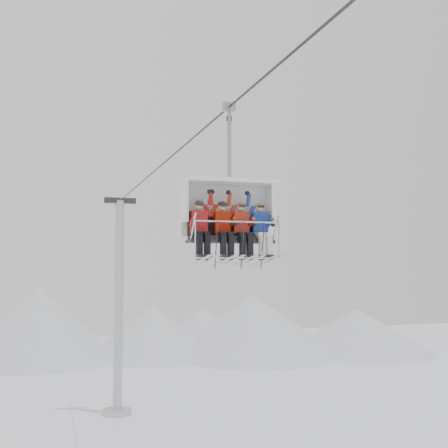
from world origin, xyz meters
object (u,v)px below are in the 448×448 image
object	(u,v)px
skier_far_left	(200,227)
skier_center_left	(223,228)
skier_center_right	(242,228)
chairlift_carrier	(228,210)
lift_tower_right	(119,320)
skier_far_right	(261,229)

from	to	relation	value
skier_far_left	skier_center_left	bearing A→B (deg)	0.00
skier_center_right	chairlift_carrier	bearing A→B (deg)	131.77
lift_tower_right	chairlift_carrier	size ratio (longest dim) A/B	3.38
lift_tower_right	skier_center_left	world-z (taller)	lift_tower_right
skier_far_left	skier_center_right	world-z (taller)	same
chairlift_carrier	skier_center_left	size ratio (longest dim) A/B	2.36
lift_tower_right	chairlift_carrier	world-z (taller)	lift_tower_right
lift_tower_right	skier_far_right	bearing A→B (deg)	-88.04
skier_center_left	skier_center_right	distance (m)	0.49
skier_center_right	skier_far_right	world-z (taller)	same
chairlift_carrier	skier_far_right	size ratio (longest dim) A/B	2.36
chairlift_carrier	skier_far_right	xyz separation A→B (m)	(0.78, -0.30, -0.46)
chairlift_carrier	skier_far_left	bearing A→B (deg)	-159.39
chairlift_carrier	skier_center_right	world-z (taller)	chairlift_carrier
lift_tower_right	skier_center_left	xyz separation A→B (m)	(-0.22, -22.62, 4.42)
skier_center_left	skier_center_right	xyz separation A→B (m)	(0.49, 0.00, 0.00)
skier_center_right	skier_far_right	bearing A→B (deg)	0.00
chairlift_carrier	skier_far_right	bearing A→B (deg)	-21.42
lift_tower_right	skier_center_right	bearing A→B (deg)	-89.31
skier_center_right	skier_far_left	bearing A→B (deg)	180.00
lift_tower_right	chairlift_carrier	distance (m)	22.85
chairlift_carrier	lift_tower_right	bearing A→B (deg)	90.00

